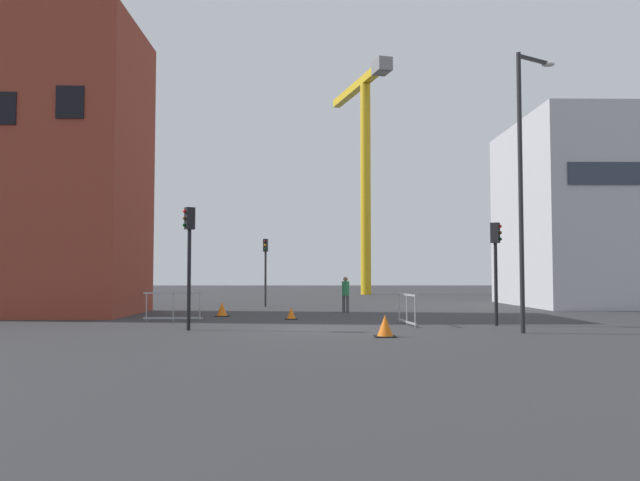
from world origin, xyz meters
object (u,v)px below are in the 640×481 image
object	(u,v)px
pedestrian_walking	(346,292)
traffic_cone_on_verge	(291,314)
traffic_light_corner	(496,256)
traffic_light_verge	(189,247)
construction_crane	(365,150)
streetlamp_tall	(524,171)
traffic_cone_striped	(385,327)
traffic_light_median	(266,261)
traffic_cone_by_barrier	(222,310)

from	to	relation	value
pedestrian_walking	traffic_cone_on_verge	bearing A→B (deg)	-118.35
pedestrian_walking	traffic_light_corner	bearing A→B (deg)	-58.29
traffic_light_corner	traffic_light_verge	size ratio (longest dim) A/B	0.91
traffic_light_corner	traffic_cone_on_verge	xyz separation A→B (m)	(-7.14, 3.31, -2.19)
traffic_light_verge	traffic_cone_on_verge	world-z (taller)	traffic_light_verge
traffic_light_corner	pedestrian_walking	xyz separation A→B (m)	(-4.76, 7.71, -1.45)
construction_crane	traffic_light_verge	bearing A→B (deg)	-103.65
streetlamp_tall	traffic_cone_striped	xyz separation A→B (m)	(-4.41, -1.18, -4.64)
traffic_light_corner	traffic_cone_on_verge	size ratio (longest dim) A/B	7.46
traffic_light_corner	traffic_light_median	bearing A→B (deg)	123.78
pedestrian_walking	traffic_cone_striped	world-z (taller)	pedestrian_walking
streetlamp_tall	traffic_light_median	bearing A→B (deg)	119.51
traffic_light_corner	traffic_light_median	xyz separation A→B (m)	(-8.86, 13.24, 0.10)
traffic_cone_on_verge	traffic_cone_striped	bearing A→B (deg)	-68.14
traffic_light_median	traffic_cone_on_verge	bearing A→B (deg)	-80.18
traffic_light_corner	traffic_light_verge	distance (m)	10.37
pedestrian_walking	traffic_cone_striped	xyz separation A→B (m)	(0.48, -11.54, -0.67)
traffic_cone_on_verge	traffic_cone_striped	xyz separation A→B (m)	(2.86, -7.14, 0.07)
construction_crane	pedestrian_walking	xyz separation A→B (m)	(-3.15, -26.16, -11.76)
streetlamp_tall	traffic_cone_on_verge	size ratio (longest dim) A/B	18.03
traffic_light_corner	pedestrian_walking	distance (m)	9.18
traffic_light_verge	pedestrian_walking	world-z (taller)	traffic_light_verge
traffic_cone_on_verge	traffic_light_corner	bearing A→B (deg)	-24.84
construction_crane	traffic_light_corner	bearing A→B (deg)	-87.27
traffic_cone_striped	traffic_cone_on_verge	bearing A→B (deg)	111.86
traffic_light_corner	traffic_light_median	world-z (taller)	traffic_light_median
pedestrian_walking	traffic_cone_on_verge	size ratio (longest dim) A/B	3.47
traffic_light_verge	traffic_light_median	size ratio (longest dim) A/B	1.05
construction_crane	traffic_light_corner	xyz separation A→B (m)	(1.62, -33.87, -10.31)
streetlamp_tall	traffic_cone_striped	bearing A→B (deg)	-165.05
streetlamp_tall	traffic_cone_on_verge	xyz separation A→B (m)	(-7.28, 5.96, -4.71)
streetlamp_tall	construction_crane	bearing A→B (deg)	92.74
streetlamp_tall	traffic_light_corner	bearing A→B (deg)	92.90
traffic_cone_by_barrier	traffic_cone_on_verge	world-z (taller)	traffic_cone_by_barrier
traffic_cone_on_verge	traffic_cone_by_barrier	bearing A→B (deg)	149.06
traffic_light_median	traffic_cone_by_barrier	world-z (taller)	traffic_light_median
streetlamp_tall	traffic_light_verge	bearing A→B (deg)	174.37
traffic_light_verge	traffic_cone_striped	xyz separation A→B (m)	(5.96, -2.20, -2.33)
construction_crane	traffic_light_median	xyz separation A→B (m)	(-7.24, -20.62, -10.21)
construction_crane	pedestrian_walking	size ratio (longest dim) A/B	11.78
traffic_cone_by_barrier	traffic_cone_on_verge	xyz separation A→B (m)	(2.96, -1.77, -0.06)
streetlamp_tall	traffic_cone_on_verge	bearing A→B (deg)	140.69
streetlamp_tall	traffic_cone_on_verge	world-z (taller)	streetlamp_tall
traffic_light_median	traffic_cone_striped	world-z (taller)	traffic_light_median
streetlamp_tall	traffic_cone_striped	distance (m)	6.51
traffic_cone_on_verge	traffic_light_verge	bearing A→B (deg)	-122.12
traffic_light_median	traffic_cone_on_verge	distance (m)	10.34
traffic_light_corner	traffic_cone_by_barrier	xyz separation A→B (m)	(-10.10, 5.08, -2.13)
construction_crane	traffic_cone_by_barrier	world-z (taller)	construction_crane
construction_crane	traffic_cone_striped	world-z (taller)	construction_crane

